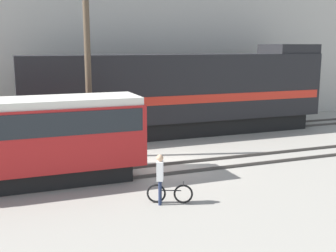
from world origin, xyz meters
TOP-DOWN VIEW (x-y plane):
  - ground_plane at (0.00, 0.00)m, footprint 120.00×120.00m
  - track_near at (0.00, -0.83)m, footprint 60.00×1.50m
  - track_far at (0.00, 6.03)m, footprint 60.00×1.51m
  - building_backdrop at (0.00, 13.38)m, footprint 39.55×6.00m
  - freight_locomotive at (3.17, 6.03)m, footprint 18.79×3.04m
  - streetcar at (-6.14, -0.83)m, footprint 9.02×2.54m
  - bicycle at (-1.62, -4.60)m, footprint 1.53×0.76m
  - person at (-1.98, -4.59)m, footprint 0.35×0.42m
  - utility_pole_center at (-3.06, 2.60)m, footprint 0.30×0.30m

SIDE VIEW (x-z plane):
  - ground_plane at x=0.00m, z-range 0.00..0.00m
  - track_near at x=0.00m, z-range 0.00..0.14m
  - track_far at x=0.00m, z-range 0.00..0.14m
  - bicycle at x=-1.62m, z-range -0.03..0.72m
  - person at x=-1.98m, z-range 0.20..2.00m
  - streetcar at x=-6.14m, z-range 0.25..3.71m
  - freight_locomotive at x=3.17m, z-range -0.18..5.38m
  - utility_pole_center at x=-3.06m, z-range 0.00..8.44m
  - building_backdrop at x=0.00m, z-range 0.00..13.79m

